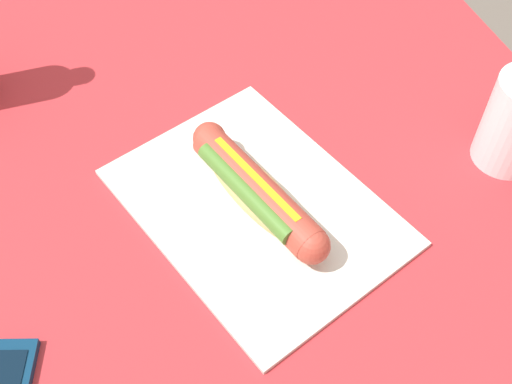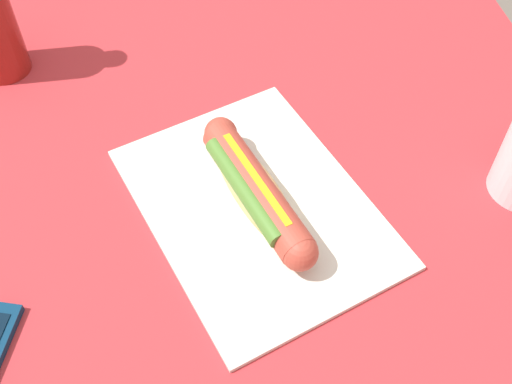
# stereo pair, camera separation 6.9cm
# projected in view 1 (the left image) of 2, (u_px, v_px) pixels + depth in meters

# --- Properties ---
(dining_table) EXTENTS (1.18, 0.90, 0.76)m
(dining_table) POSITION_uv_depth(u_px,v_px,m) (242.00, 286.00, 0.81)
(dining_table) COLOR brown
(dining_table) RESTS_ON ground
(paper_wrapper) EXTENTS (0.37, 0.32, 0.01)m
(paper_wrapper) POSITION_uv_depth(u_px,v_px,m) (256.00, 207.00, 0.72)
(paper_wrapper) COLOR silver
(paper_wrapper) RESTS_ON dining_table
(hot_dog) EXTENTS (0.21, 0.10, 0.05)m
(hot_dog) POSITION_uv_depth(u_px,v_px,m) (255.00, 191.00, 0.69)
(hot_dog) COLOR #E5BC75
(hot_dog) RESTS_ON paper_wrapper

